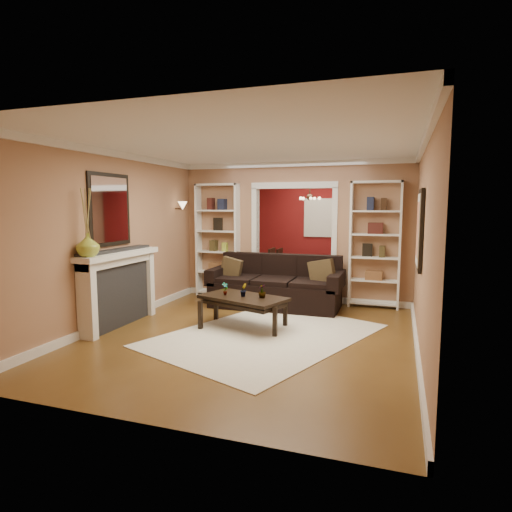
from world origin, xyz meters
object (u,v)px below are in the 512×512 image
(bookshelf_right, at_px, (375,245))
(fireplace, at_px, (120,289))
(sofa, at_px, (275,282))
(bookshelf_left, at_px, (218,241))
(coffee_table, at_px, (243,312))
(dining_table, at_px, (309,273))

(bookshelf_right, xyz_separation_m, fireplace, (-3.64, -2.53, -0.57))
(sofa, xyz_separation_m, bookshelf_left, (-1.39, 0.58, 0.68))
(coffee_table, bearing_deg, bookshelf_right, 67.03)
(dining_table, bearing_deg, bookshelf_left, 135.61)
(bookshelf_left, distance_m, fireplace, 2.65)
(bookshelf_right, bearing_deg, coffee_table, -131.58)
(coffee_table, bearing_deg, dining_table, 104.46)
(coffee_table, height_order, bookshelf_left, bookshelf_left)
(sofa, bearing_deg, coffee_table, -93.66)
(sofa, relative_size, bookshelf_right, 1.05)
(sofa, bearing_deg, bookshelf_right, 18.75)
(bookshelf_left, xyz_separation_m, fireplace, (-0.54, -2.53, -0.57))
(sofa, distance_m, bookshelf_left, 1.65)
(bookshelf_left, relative_size, dining_table, 1.27)
(coffee_table, xyz_separation_m, bookshelf_left, (-1.30, 2.03, 0.91))
(bookshelf_right, bearing_deg, fireplace, -145.20)
(sofa, xyz_separation_m, dining_table, (0.17, 2.18, -0.16))
(dining_table, bearing_deg, coffee_table, 175.85)
(bookshelf_left, bearing_deg, bookshelf_right, 0.00)
(bookshelf_right, bearing_deg, dining_table, 133.94)
(sofa, bearing_deg, fireplace, -134.73)
(coffee_table, bearing_deg, fireplace, -146.17)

